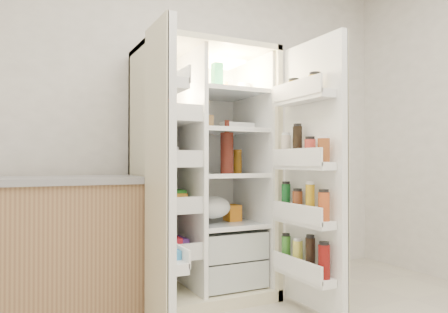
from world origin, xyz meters
name	(u,v)px	position (x,y,z in m)	size (l,w,h in m)	color
wall_back	(180,116)	(0.00, 2.00, 1.35)	(4.00, 0.02, 2.70)	white
refrigerator	(202,193)	(0.05, 1.65, 0.74)	(0.92, 0.70, 1.80)	beige
freezer_door	(161,177)	(-0.47, 1.05, 0.89)	(0.15, 0.40, 1.72)	white
fridge_door	(312,178)	(0.51, 0.96, 0.87)	(0.17, 0.58, 1.72)	white
kitchen_counter	(38,250)	(-1.07, 1.58, 0.44)	(1.22, 0.65, 0.88)	#97754B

